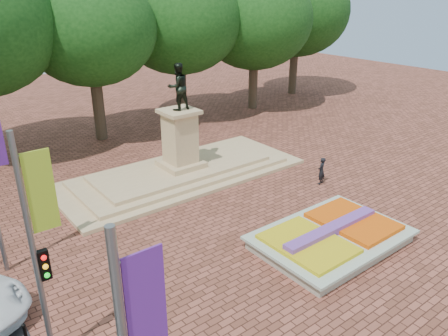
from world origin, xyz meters
name	(u,v)px	position (x,y,z in m)	size (l,w,h in m)	color
ground	(280,233)	(0.00, 0.00, 0.00)	(90.00, 90.00, 0.00)	brown
flower_bed	(331,237)	(1.03, -2.00, 0.38)	(6.30, 4.30, 0.91)	gray
monument	(181,161)	(0.00, 8.00, 0.88)	(14.00, 6.00, 6.40)	tan
tree_row_back	(130,38)	(2.33, 18.00, 6.67)	(44.80, 8.80, 10.43)	#35261D
banner_poles	(41,249)	(-10.08, -1.31, 3.88)	(0.88, 11.17, 7.00)	slate
pedestrian	(321,171)	(5.47, 2.38, 0.76)	(0.56, 0.37, 1.53)	black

